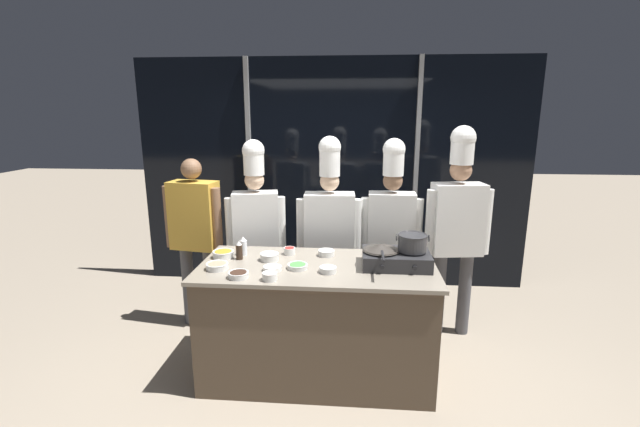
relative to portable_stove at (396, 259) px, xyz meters
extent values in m
plane|color=gray|center=(-0.60, -0.03, -1.00)|extent=(24.00, 24.00, 0.00)
cube|color=black|center=(-0.60, 1.93, 0.35)|extent=(4.62, 0.04, 2.70)
cube|color=gray|center=(-1.58, 1.89, 0.35)|extent=(0.05, 0.05, 2.70)
cube|color=gray|center=(0.38, 1.89, 0.35)|extent=(0.05, 0.05, 2.70)
cube|color=#4C3D2D|center=(-0.60, -0.03, -0.54)|extent=(1.77, 0.81, 0.91)
cube|color=gray|center=(-0.60, -0.03, -0.08)|extent=(1.82, 0.85, 0.03)
cube|color=#28282B|center=(0.00, 0.00, 0.00)|extent=(0.51, 0.35, 0.11)
cylinder|color=black|center=(-0.12, 0.00, 0.06)|extent=(0.20, 0.20, 0.01)
cylinder|color=black|center=(-0.12, -0.19, 0.00)|extent=(0.03, 0.01, 0.03)
cylinder|color=black|center=(0.12, 0.00, 0.06)|extent=(0.20, 0.20, 0.01)
cylinder|color=black|center=(0.12, -0.19, 0.00)|extent=(0.03, 0.01, 0.03)
cylinder|color=#38332D|center=(-0.12, 0.00, 0.07)|extent=(0.27, 0.27, 0.01)
cone|color=#38332D|center=(-0.12, 0.00, 0.09)|extent=(0.28, 0.28, 0.05)
cylinder|color=black|center=(-0.12, -0.24, 0.10)|extent=(0.02, 0.21, 0.02)
cylinder|color=#333335|center=(0.12, 0.00, 0.13)|extent=(0.22, 0.22, 0.13)
torus|color=#333335|center=(0.12, 0.00, 0.19)|extent=(0.22, 0.22, 0.01)
torus|color=#333335|center=(0.00, 0.00, 0.17)|extent=(0.01, 0.05, 0.05)
torus|color=#333335|center=(0.24, 0.00, 0.17)|extent=(0.01, 0.05, 0.05)
cylinder|color=#332319|center=(-1.24, 0.06, 0.00)|extent=(0.05, 0.05, 0.12)
cone|color=white|center=(-1.24, 0.06, 0.08)|extent=(0.05, 0.05, 0.03)
cylinder|color=white|center=(-1.23, 0.16, 0.00)|extent=(0.06, 0.06, 0.12)
cone|color=white|center=(-1.23, 0.16, 0.08)|extent=(0.05, 0.05, 0.04)
cylinder|color=white|center=(-0.74, -0.11, -0.04)|extent=(0.15, 0.15, 0.03)
torus|color=white|center=(-0.74, -0.11, -0.03)|extent=(0.15, 0.15, 0.01)
cylinder|color=#4C9E47|center=(-0.74, -0.11, -0.03)|extent=(0.12, 0.12, 0.02)
cylinder|color=white|center=(-0.85, 0.21, -0.03)|extent=(0.10, 0.10, 0.05)
torus|color=white|center=(-0.85, 0.21, -0.01)|extent=(0.10, 0.10, 0.01)
cylinder|color=red|center=(-0.85, 0.21, -0.02)|extent=(0.08, 0.08, 0.03)
cylinder|color=white|center=(-0.51, -0.17, -0.04)|extent=(0.12, 0.12, 0.04)
torus|color=white|center=(-0.51, -0.17, -0.02)|extent=(0.13, 0.13, 0.01)
cylinder|color=silver|center=(-0.51, -0.17, -0.03)|extent=(0.10, 0.10, 0.02)
cylinder|color=white|center=(-1.34, -0.17, -0.04)|extent=(0.16, 0.16, 0.04)
torus|color=white|center=(-1.34, -0.17, -0.02)|extent=(0.17, 0.17, 0.01)
cylinder|color=#9E896B|center=(-1.34, -0.17, -0.03)|extent=(0.13, 0.13, 0.02)
cylinder|color=white|center=(-1.14, -0.32, -0.04)|extent=(0.15, 0.15, 0.04)
torus|color=white|center=(-1.14, -0.32, -0.02)|extent=(0.15, 0.15, 0.01)
cylinder|color=#382319|center=(-1.14, -0.32, -0.03)|extent=(0.12, 0.12, 0.02)
cylinder|color=white|center=(-0.55, 0.20, -0.04)|extent=(0.13, 0.13, 0.04)
torus|color=white|center=(-0.55, 0.20, -0.02)|extent=(0.14, 0.14, 0.01)
cylinder|color=white|center=(-0.55, 0.20, -0.03)|extent=(0.11, 0.11, 0.02)
cylinder|color=white|center=(-0.91, -0.35, -0.03)|extent=(0.10, 0.10, 0.05)
torus|color=white|center=(-0.91, -0.35, -0.01)|extent=(0.11, 0.11, 0.01)
cylinder|color=#EAA893|center=(-0.91, -0.35, -0.02)|extent=(0.09, 0.09, 0.03)
cylinder|color=white|center=(-0.99, 0.05, -0.03)|extent=(0.15, 0.15, 0.05)
torus|color=white|center=(-0.99, 0.05, -0.01)|extent=(0.15, 0.15, 0.01)
cylinder|color=silver|center=(-0.99, 0.05, -0.02)|extent=(0.12, 0.12, 0.03)
cylinder|color=white|center=(-1.38, 0.09, -0.03)|extent=(0.17, 0.17, 0.05)
torus|color=white|center=(-1.38, 0.09, -0.01)|extent=(0.17, 0.17, 0.01)
cylinder|color=orange|center=(-1.38, 0.09, -0.02)|extent=(0.14, 0.14, 0.03)
cylinder|color=white|center=(-0.93, -0.17, -0.04)|extent=(0.14, 0.14, 0.03)
torus|color=white|center=(-0.93, -0.17, -0.03)|extent=(0.14, 0.14, 0.01)
cylinder|color=beige|center=(-0.93, -0.17, -0.04)|extent=(0.11, 0.11, 0.02)
cylinder|color=#4C4C51|center=(-1.72, 0.69, -0.60)|extent=(0.12, 0.12, 0.80)
cylinder|color=#4C4C51|center=(-1.96, 0.73, -0.60)|extent=(0.12, 0.12, 0.80)
cube|color=gold|center=(-1.84, 0.71, 0.13)|extent=(0.47, 0.30, 0.65)
cylinder|color=brown|center=(-1.60, 0.64, 0.11)|extent=(0.09, 0.09, 0.60)
cylinder|color=brown|center=(-2.09, 0.72, 0.11)|extent=(0.09, 0.09, 0.60)
sphere|color=brown|center=(-1.84, 0.71, 0.58)|extent=(0.19, 0.19, 0.19)
cylinder|color=#232326|center=(-1.13, 0.73, -0.62)|extent=(0.11, 0.11, 0.75)
cylinder|color=#232326|center=(-1.36, 0.69, -0.62)|extent=(0.11, 0.11, 0.75)
cube|color=white|center=(-1.25, 0.71, 0.06)|extent=(0.46, 0.30, 0.61)
cylinder|color=white|center=(-1.01, 0.72, 0.04)|extent=(0.08, 0.08, 0.56)
cylinder|color=white|center=(-1.47, 0.63, 0.04)|extent=(0.08, 0.08, 0.56)
sphere|color=beige|center=(-1.25, 0.71, 0.48)|extent=(0.18, 0.18, 0.18)
cylinder|color=white|center=(-1.25, 0.71, 0.64)|extent=(0.19, 0.19, 0.22)
sphere|color=white|center=(-1.25, 0.71, 0.75)|extent=(0.20, 0.20, 0.20)
cylinder|color=#2D3856|center=(-0.43, 0.74, -0.62)|extent=(0.12, 0.12, 0.75)
cylinder|color=#2D3856|center=(-0.68, 0.73, -0.62)|extent=(0.12, 0.12, 0.75)
cube|color=white|center=(-0.56, 0.74, 0.06)|extent=(0.47, 0.26, 0.61)
cylinder|color=white|center=(-0.29, 0.71, 0.03)|extent=(0.09, 0.09, 0.56)
cylinder|color=white|center=(-0.81, 0.69, 0.03)|extent=(0.09, 0.09, 0.56)
sphere|color=beige|center=(-0.56, 0.74, 0.47)|extent=(0.18, 0.18, 0.18)
cylinder|color=white|center=(-0.56, 0.74, 0.65)|extent=(0.19, 0.19, 0.26)
sphere|color=white|center=(-0.56, 0.74, 0.78)|extent=(0.20, 0.20, 0.20)
cylinder|color=#232326|center=(0.14, 0.77, -0.62)|extent=(0.11, 0.11, 0.75)
cylinder|color=#232326|center=(-0.10, 0.78, -0.62)|extent=(0.11, 0.11, 0.75)
cube|color=white|center=(0.02, 0.78, 0.06)|extent=(0.44, 0.24, 0.61)
cylinder|color=white|center=(0.26, 0.73, 0.04)|extent=(0.09, 0.09, 0.56)
cylinder|color=white|center=(-0.22, 0.75, 0.04)|extent=(0.09, 0.09, 0.56)
sphere|color=brown|center=(0.02, 0.78, 0.48)|extent=(0.18, 0.18, 0.18)
cylinder|color=white|center=(0.02, 0.78, 0.64)|extent=(0.19, 0.19, 0.24)
sphere|color=white|center=(0.02, 0.78, 0.76)|extent=(0.20, 0.20, 0.20)
cylinder|color=#4C4C51|center=(0.74, 0.75, -0.59)|extent=(0.12, 0.12, 0.81)
cylinder|color=#4C4C51|center=(0.49, 0.72, -0.59)|extent=(0.12, 0.12, 0.81)
cube|color=white|center=(0.61, 0.74, 0.14)|extent=(0.48, 0.29, 0.65)
cylinder|color=white|center=(0.87, 0.73, 0.12)|extent=(0.09, 0.09, 0.60)
cylinder|color=white|center=(0.36, 0.67, 0.12)|extent=(0.09, 0.09, 0.60)
sphere|color=#A87A5B|center=(0.61, 0.74, 0.59)|extent=(0.19, 0.19, 0.19)
cylinder|color=white|center=(0.61, 0.74, 0.75)|extent=(0.20, 0.20, 0.23)
sphere|color=white|center=(0.61, 0.74, 0.87)|extent=(0.22, 0.22, 0.22)
camera|label=1|loc=(-0.33, -3.13, 1.10)|focal=24.00mm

